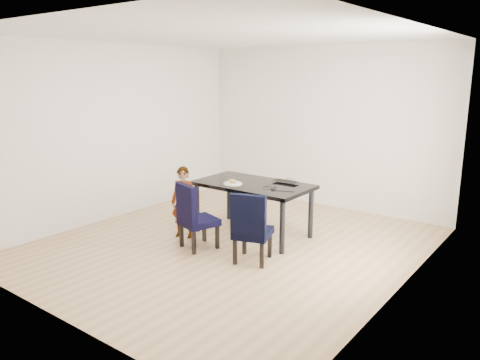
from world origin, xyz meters
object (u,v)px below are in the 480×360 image
Objects in this scene: chair_right at (253,226)px; plate at (233,184)px; chair_left at (199,216)px; dining_table at (253,209)px; laptop at (288,181)px; child at (184,202)px.

plate is at bearing 124.93° from chair_right.
dining_table is at bearing 90.74° from chair_left.
chair_right is (0.56, -0.78, 0.06)m from dining_table.
chair_right is at bearing 100.25° from laptop.
child is 3.84× the size of plate.
plate is (0.07, 0.63, 0.32)m from chair_left.
child is 0.73m from plate.
dining_table is 1.83× the size of chair_left.
chair_right reaches higher than dining_table.
dining_table is 0.96m from chair_right.
chair_left is 0.82m from chair_right.
chair_left is at bearing -96.26° from plate.
chair_right is 1.28m from child.
laptop is (1.06, 1.00, 0.27)m from child.
chair_right is 1.19m from laptop.
laptop is at bearing 21.49° from child.
chair_left is at bearing 62.64° from laptop.
chair_left reaches higher than dining_table.
plate reaches higher than dining_table.
dining_table is at bearing 48.03° from plate.
plate is at bearing 18.17° from child.
laptop is (0.54, 0.56, 0.01)m from plate.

